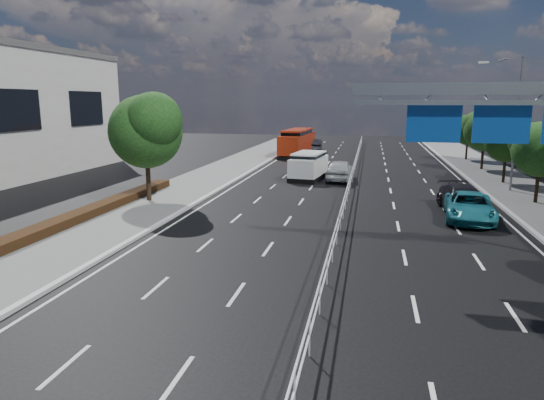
# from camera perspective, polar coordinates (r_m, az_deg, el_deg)

# --- Properties ---
(ground) EXTENTS (160.00, 160.00, 0.00)m
(ground) POSITION_cam_1_polar(r_m,az_deg,el_deg) (11.19, 3.28, -21.81)
(ground) COLOR black
(ground) RESTS_ON ground
(median_fence) EXTENTS (0.05, 85.00, 1.02)m
(median_fence) POSITION_cam_1_polar(r_m,az_deg,el_deg) (32.28, 9.02, 1.39)
(median_fence) COLOR silver
(median_fence) RESTS_ON ground
(overhead_gantry) EXTENTS (10.24, 0.38, 7.45)m
(overhead_gantry) POSITION_cam_1_polar(r_m,az_deg,el_deg) (20.08, 27.60, 8.72)
(overhead_gantry) COLOR gray
(overhead_gantry) RESTS_ON ground
(streetlight_far) EXTENTS (2.78, 2.40, 9.00)m
(streetlight_far) POSITION_cam_1_polar(r_m,az_deg,el_deg) (36.46, 26.45, 8.90)
(streetlight_far) COLOR gray
(streetlight_far) RESTS_ON ground
(near_tree_back) EXTENTS (4.84, 4.51, 6.69)m
(near_tree_back) POSITION_cam_1_polar(r_m,az_deg,el_deg) (30.30, -14.57, 8.29)
(near_tree_back) COLOR black
(near_tree_back) RESTS_ON ground
(far_tree_e) EXTENTS (3.63, 3.38, 5.13)m
(far_tree_e) POSITION_cam_1_polar(r_m,az_deg,el_deg) (32.90, 29.21, 5.59)
(far_tree_e) COLOR black
(far_tree_e) RESTS_ON ground
(far_tree_f) EXTENTS (3.52, 3.28, 5.02)m
(far_tree_f) POSITION_cam_1_polar(r_m,az_deg,el_deg) (40.09, 26.01, 6.61)
(far_tree_f) COLOR black
(far_tree_f) RESTS_ON ground
(far_tree_g) EXTENTS (3.96, 3.69, 5.45)m
(far_tree_g) POSITION_cam_1_polar(r_m,az_deg,el_deg) (47.36, 23.82, 7.70)
(far_tree_g) COLOR black
(far_tree_g) RESTS_ON ground
(far_tree_h) EXTENTS (3.41, 3.18, 4.91)m
(far_tree_h) POSITION_cam_1_polar(r_m,az_deg,el_deg) (54.73, 22.15, 7.88)
(far_tree_h) COLOR black
(far_tree_h) RESTS_ON ground
(white_minivan) EXTENTS (2.76, 5.18, 2.15)m
(white_minivan) POSITION_cam_1_polar(r_m,az_deg,el_deg) (38.92, 4.33, 4.02)
(white_minivan) COLOR black
(white_minivan) RESTS_ON ground
(red_bus) EXTENTS (3.01, 10.12, 2.99)m
(red_bus) POSITION_cam_1_polar(r_m,az_deg,el_deg) (55.95, 3.00, 6.85)
(red_bus) COLOR black
(red_bus) RESTS_ON ground
(near_car_silver) EXTENTS (2.07, 4.90, 1.65)m
(near_car_silver) POSITION_cam_1_polar(r_m,az_deg,el_deg) (38.51, 7.97, 3.51)
(near_car_silver) COLOR #AEB2B6
(near_car_silver) RESTS_ON ground
(near_car_dark) EXTENTS (2.01, 4.92, 1.59)m
(near_car_dark) POSITION_cam_1_polar(r_m,az_deg,el_deg) (60.71, 5.06, 6.47)
(near_car_dark) COLOR black
(near_car_dark) RESTS_ON ground
(parked_car_teal) EXTENTS (2.92, 5.39, 1.44)m
(parked_car_teal) POSITION_cam_1_polar(r_m,az_deg,el_deg) (27.37, 22.22, -0.75)
(parked_car_teal) COLOR #1B6E7D
(parked_car_teal) RESTS_ON ground
(parked_car_dark) EXTENTS (2.55, 5.24, 1.47)m
(parked_car_dark) POSITION_cam_1_polar(r_m,az_deg,el_deg) (29.25, 21.53, 0.08)
(parked_car_dark) COLOR black
(parked_car_dark) RESTS_ON ground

